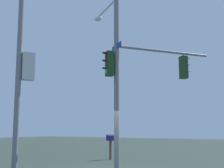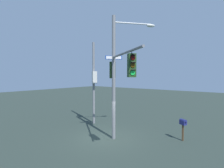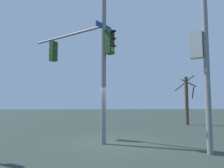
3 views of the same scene
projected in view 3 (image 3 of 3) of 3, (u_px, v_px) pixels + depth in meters
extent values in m
plane|color=#2E3B34|center=(113.00, 143.00, 9.25)|extent=(80.00, 80.00, 0.00)
cylinder|color=slate|center=(104.00, 55.00, 9.27)|extent=(0.23, 0.23, 8.05)
cylinder|color=slate|center=(67.00, 36.00, 10.79)|extent=(3.94, 3.14, 0.12)
cube|color=#1E3D19|center=(53.00, 51.00, 11.33)|extent=(0.46, 0.47, 1.10)
cylinder|color=#2F0403|center=(52.00, 46.00, 11.46)|extent=(0.16, 0.19, 0.22)
cube|color=black|center=(51.00, 44.00, 11.52)|extent=(0.26, 0.26, 0.06)
cylinder|color=#352504|center=(52.00, 52.00, 11.43)|extent=(0.16, 0.19, 0.22)
cube|color=black|center=(51.00, 50.00, 11.49)|extent=(0.26, 0.26, 0.06)
cylinder|color=#19D147|center=(51.00, 58.00, 11.40)|extent=(0.16, 0.19, 0.22)
cube|color=black|center=(51.00, 56.00, 11.46)|extent=(0.26, 0.26, 0.06)
cylinder|color=slate|center=(54.00, 41.00, 11.39)|extent=(0.04, 0.04, 0.15)
cube|color=#1E3D19|center=(110.00, 42.00, 9.13)|extent=(0.46, 0.47, 1.10)
cylinder|color=#2F0403|center=(112.00, 34.00, 9.06)|extent=(0.16, 0.19, 0.22)
cube|color=black|center=(114.00, 31.00, 9.03)|extent=(0.26, 0.26, 0.06)
cylinder|color=#352504|center=(112.00, 41.00, 9.03)|extent=(0.16, 0.19, 0.22)
cube|color=black|center=(114.00, 39.00, 9.00)|extent=(0.26, 0.26, 0.06)
cylinder|color=#19D147|center=(112.00, 49.00, 9.00)|extent=(0.16, 0.19, 0.22)
cube|color=black|center=(114.00, 46.00, 8.97)|extent=(0.26, 0.26, 0.06)
cube|color=navy|center=(104.00, 27.00, 9.39)|extent=(0.73, 0.86, 0.24)
cube|color=white|center=(103.00, 27.00, 9.40)|extent=(0.65, 0.77, 0.18)
cylinder|color=slate|center=(206.00, 57.00, 7.47)|extent=(0.20, 0.20, 7.01)
cube|color=silver|center=(196.00, 45.00, 7.68)|extent=(0.57, 0.55, 1.02)
cylinder|color=#433927|center=(187.00, 101.00, 16.39)|extent=(0.27, 0.27, 3.89)
cylinder|color=#433927|center=(193.00, 93.00, 16.32)|extent=(0.42, 1.04, 0.91)
cylinder|color=#433927|center=(184.00, 83.00, 17.30)|extent=(1.62, 0.48, 1.38)
cylinder|color=#433927|center=(189.00, 83.00, 15.95)|extent=(1.18, 0.18, 0.65)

